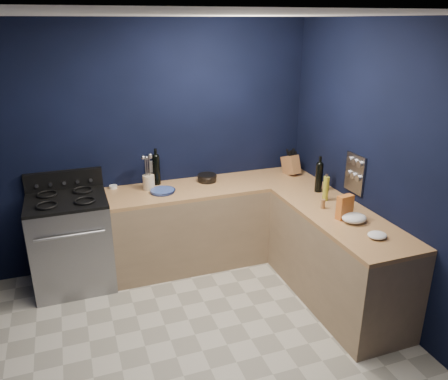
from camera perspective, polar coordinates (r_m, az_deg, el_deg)
name	(u,v)px	position (r m, az deg, el deg)	size (l,w,h in m)	color
floor	(202,352)	(3.94, -2.77, -19.97)	(3.50, 3.50, 0.02)	beige
ceiling	(195,13)	(2.98, -3.71, 21.68)	(3.50, 3.50, 0.02)	silver
wall_back	(152,146)	(4.86, -9.21, 5.54)	(3.50, 0.02, 2.60)	black
wall_right	(397,179)	(4.07, 21.30, 1.27)	(0.02, 3.50, 2.60)	black
wall_front	(334,379)	(1.88, 13.87, -22.38)	(3.50, 0.02, 2.60)	black
cab_back	(215,224)	(5.01, -1.15, -4.35)	(2.30, 0.63, 0.86)	#927758
top_back	(215,186)	(4.83, -1.19, 0.48)	(2.30, 0.63, 0.04)	brown
cab_right	(337,260)	(4.43, 14.20, -8.64)	(0.63, 1.67, 0.86)	#927758
top_right	(341,217)	(4.23, 14.74, -3.33)	(0.63, 1.67, 0.04)	brown
gas_range	(72,244)	(4.77, -18.89, -6.52)	(0.76, 0.66, 0.92)	gray
oven_door	(73,259)	(4.50, -18.73, -8.40)	(0.59, 0.02, 0.42)	black
cooktop	(66,200)	(4.58, -19.57, -1.23)	(0.76, 0.66, 0.03)	black
backguard	(64,180)	(4.83, -19.81, 1.19)	(0.76, 0.06, 0.20)	black
spice_panel	(355,173)	(4.49, 16.40, 2.04)	(0.02, 0.28, 0.38)	gray
wall_outlet	(153,166)	(4.91, -9.01, 3.00)	(0.09, 0.02, 0.13)	white
plate_stack	(162,191)	(4.64, -7.89, -0.13)	(0.25, 0.25, 0.03)	#294B8F
ramekin	(113,187)	(4.86, -13.99, 0.39)	(0.08, 0.08, 0.03)	white
utensil_crock	(149,182)	(4.73, -9.60, 0.97)	(0.12, 0.12, 0.15)	beige
wine_bottle_back	(156,170)	(4.84, -8.63, 2.52)	(0.08, 0.08, 0.32)	black
lemon_basket	(207,178)	(4.92, -2.17, 1.55)	(0.21, 0.21, 0.08)	black
knife_block	(291,165)	(5.19, 8.54, 3.18)	(0.12, 0.19, 0.21)	brown
wine_bottle_right	(319,178)	(4.69, 12.05, 1.55)	(0.07, 0.07, 0.30)	black
oil_bottle	(326,189)	(4.48, 12.90, 0.17)	(0.06, 0.06, 0.25)	#A1A12A
spice_jar_near	(323,204)	(4.31, 12.55, -1.75)	(0.04, 0.04, 0.09)	olive
spice_jar_far	(347,204)	(4.36, 15.52, -1.74)	(0.05, 0.05, 0.09)	olive
crouton_bag	(345,207)	(4.11, 15.19, -2.12)	(0.15, 0.07, 0.22)	red
towel_front	(354,218)	(4.09, 16.33, -3.46)	(0.22, 0.19, 0.08)	white
towel_end	(377,235)	(3.87, 19.01, -5.49)	(0.16, 0.14, 0.05)	white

